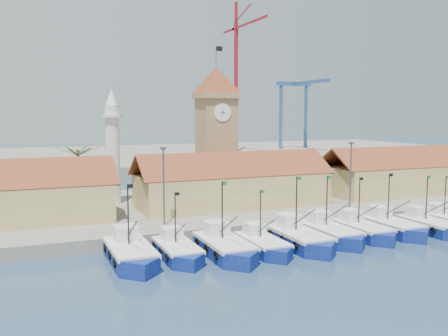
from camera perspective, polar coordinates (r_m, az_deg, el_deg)
name	(u,v)px	position (r m, az deg, el deg)	size (l,w,h in m)	color
ground	(308,253)	(53.09, 9.56, -9.54)	(400.00, 400.00, 0.00)	navy
quay	(221,206)	(73.84, -0.31, -4.36)	(140.00, 32.00, 1.50)	gray
terminal	(116,157)	(156.26, -12.20, 1.25)	(240.00, 80.00, 2.00)	gray
boat_0	(131,255)	(49.34, -10.58, -9.78)	(3.88, 10.64, 8.05)	navy
boat_1	(178,252)	(50.30, -5.27, -9.52)	(3.36, 9.20, 6.96)	navy
boat_2	(226,249)	(50.78, 0.21, -9.22)	(3.85, 10.56, 7.99)	navy
boat_3	(264,246)	(52.46, 4.56, -8.86)	(3.30, 9.03, 6.83)	navy
boat_4	(300,240)	(54.78, 8.74, -8.13)	(3.88, 10.62, 8.04)	navy
boat_5	(331,234)	(57.93, 12.12, -7.42)	(3.76, 10.31, 7.80)	navy
boat_6	(363,231)	(60.50, 15.62, -6.97)	(3.56, 9.75, 7.38)	navy
boat_7	(393,228)	(63.24, 18.74, -6.47)	(3.69, 10.10, 7.65)	navy
boat_8	(431,227)	(65.58, 22.58, -6.21)	(3.50, 9.60, 7.26)	navy
hall_center	(232,188)	(69.65, 0.92, -2.30)	(27.04, 10.13, 7.61)	#D8CA76
hall_right	(411,177)	(87.24, 20.62, -0.96)	(31.20, 10.13, 7.61)	#D8CA76
clock_tower	(216,130)	(74.45, -0.90, 4.42)	(5.80, 5.80, 22.70)	#9D7F51
minaret	(113,146)	(72.47, -12.60, 2.45)	(3.00, 3.00, 16.30)	silver
palm_tree	(79,174)	(70.14, -16.29, -0.63)	(5.60, 5.03, 8.39)	brown
lamp_posts	(261,177)	(62.32, 4.24, -1.03)	(80.70, 0.25, 9.03)	#3F3F44
crane_red_right	(237,70)	(161.41, 1.54, 11.16)	(1.00, 31.50, 47.20)	maroon
gantry	(299,96)	(174.52, 8.53, 8.09)	(13.00, 22.00, 23.20)	#2E528E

